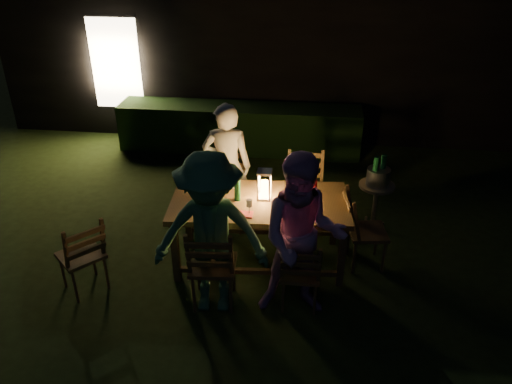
# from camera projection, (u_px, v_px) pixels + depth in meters

# --- Properties ---
(garden_envelope) EXTENTS (40.00, 40.00, 3.20)m
(garden_envelope) POSITION_uv_depth(u_px,v_px,m) (279.00, 33.00, 10.26)
(garden_envelope) COLOR black
(garden_envelope) RESTS_ON ground
(dining_table) EXTENTS (2.07, 1.14, 0.83)m
(dining_table) POSITION_uv_depth(u_px,v_px,m) (260.00, 207.00, 5.66)
(dining_table) COLOR #50361A
(dining_table) RESTS_ON ground
(chair_near_left) EXTENTS (0.50, 0.54, 1.05)m
(chair_near_left) POSITION_uv_depth(u_px,v_px,m) (214.00, 279.00, 5.21)
(chair_near_left) COLOR #50361A
(chair_near_left) RESTS_ON ground
(chair_near_right) EXTENTS (0.41, 0.44, 0.90)m
(chair_near_right) POSITION_uv_depth(u_px,v_px,m) (299.00, 284.00, 5.20)
(chair_near_right) COLOR #50361A
(chair_near_right) RESTS_ON ground
(chair_far_left) EXTENTS (0.47, 0.50, 1.04)m
(chair_far_left) POSITION_uv_depth(u_px,v_px,m) (228.00, 205.00, 6.57)
(chair_far_left) COLOR #50361A
(chair_far_left) RESTS_ON ground
(chair_far_right) EXTENTS (0.49, 0.53, 1.06)m
(chair_far_right) POSITION_uv_depth(u_px,v_px,m) (304.00, 206.00, 6.52)
(chair_far_right) COLOR #50361A
(chair_far_right) RESTS_ON ground
(chair_end) EXTENTS (0.53, 0.50, 0.99)m
(chair_end) POSITION_uv_depth(u_px,v_px,m) (364.00, 243.00, 5.83)
(chair_end) COLOR #50361A
(chair_end) RESTS_ON ground
(chair_spare) EXTENTS (0.64, 0.63, 0.97)m
(chair_spare) POSITION_uv_depth(u_px,v_px,m) (84.00, 267.00, 5.42)
(chair_spare) COLOR #50361A
(chair_spare) RESTS_ON ground
(person_house_side) EXTENTS (0.65, 0.45, 1.70)m
(person_house_side) POSITION_uv_depth(u_px,v_px,m) (227.00, 167.00, 6.35)
(person_house_side) COLOR beige
(person_house_side) RESTS_ON ground
(person_opp_right) EXTENTS (0.91, 0.73, 1.77)m
(person_opp_right) POSITION_uv_depth(u_px,v_px,m) (302.00, 238.00, 4.86)
(person_opp_right) COLOR #B67DB0
(person_opp_right) RESTS_ON ground
(person_opp_left) EXTENTS (1.19, 0.74, 1.78)m
(person_opp_left) POSITION_uv_depth(u_px,v_px,m) (211.00, 235.00, 4.90)
(person_opp_left) COLOR #366D46
(person_opp_left) RESTS_ON ground
(lantern) EXTENTS (0.16, 0.16, 0.35)m
(lantern) POSITION_uv_depth(u_px,v_px,m) (264.00, 186.00, 5.59)
(lantern) COLOR white
(lantern) RESTS_ON dining_table
(plate_far_left) EXTENTS (0.25, 0.25, 0.01)m
(plate_far_left) POSITION_uv_depth(u_px,v_px,m) (214.00, 190.00, 5.84)
(plate_far_left) COLOR white
(plate_far_left) RESTS_ON dining_table
(plate_near_left) EXTENTS (0.25, 0.25, 0.01)m
(plate_near_left) POSITION_uv_depth(u_px,v_px,m) (209.00, 209.00, 5.45)
(plate_near_left) COLOR white
(plate_near_left) RESTS_ON dining_table
(plate_far_right) EXTENTS (0.25, 0.25, 0.01)m
(plate_far_right) POSITION_uv_depth(u_px,v_px,m) (299.00, 191.00, 5.79)
(plate_far_right) COLOR white
(plate_far_right) RESTS_ON dining_table
(plate_near_right) EXTENTS (0.25, 0.25, 0.01)m
(plate_near_right) POSITION_uv_depth(u_px,v_px,m) (300.00, 211.00, 5.41)
(plate_near_right) COLOR white
(plate_near_right) RESTS_ON dining_table
(wineglass_a) EXTENTS (0.06, 0.06, 0.18)m
(wineglass_a) POSITION_uv_depth(u_px,v_px,m) (235.00, 182.00, 5.84)
(wineglass_a) COLOR #59070F
(wineglass_a) RESTS_ON dining_table
(wineglass_b) EXTENTS (0.06, 0.06, 0.18)m
(wineglass_b) POSITION_uv_depth(u_px,v_px,m) (194.00, 197.00, 5.51)
(wineglass_b) COLOR #59070F
(wineglass_b) RESTS_ON dining_table
(wineglass_c) EXTENTS (0.06, 0.06, 0.18)m
(wineglass_c) POSITION_uv_depth(u_px,v_px,m) (287.00, 207.00, 5.32)
(wineglass_c) COLOR #59070F
(wineglass_c) RESTS_ON dining_table
(wineglass_d) EXTENTS (0.06, 0.06, 0.18)m
(wineglass_d) POSITION_uv_depth(u_px,v_px,m) (314.00, 187.00, 5.71)
(wineglass_d) COLOR #59070F
(wineglass_d) RESTS_ON dining_table
(wineglass_e) EXTENTS (0.06, 0.06, 0.18)m
(wineglass_e) POSITION_uv_depth(u_px,v_px,m) (249.00, 207.00, 5.32)
(wineglass_e) COLOR silver
(wineglass_e) RESTS_ON dining_table
(bottle_table) EXTENTS (0.07, 0.07, 0.28)m
(bottle_table) POSITION_uv_depth(u_px,v_px,m) (237.00, 189.00, 5.57)
(bottle_table) COLOR #0F471E
(bottle_table) RESTS_ON dining_table
(napkin_left) EXTENTS (0.18, 0.14, 0.01)m
(napkin_left) POSITION_uv_depth(u_px,v_px,m) (245.00, 214.00, 5.35)
(napkin_left) COLOR red
(napkin_left) RESTS_ON dining_table
(napkin_right) EXTENTS (0.18, 0.14, 0.01)m
(napkin_right) POSITION_uv_depth(u_px,v_px,m) (310.00, 215.00, 5.33)
(napkin_right) COLOR red
(napkin_right) RESTS_ON dining_table
(phone) EXTENTS (0.14, 0.07, 0.01)m
(phone) POSITION_uv_depth(u_px,v_px,m) (201.00, 212.00, 5.38)
(phone) COLOR black
(phone) RESTS_ON dining_table
(side_table) EXTENTS (0.46, 0.46, 0.62)m
(side_table) POSITION_uv_depth(u_px,v_px,m) (377.00, 189.00, 6.46)
(side_table) COLOR olive
(side_table) RESTS_ON ground
(ice_bucket) EXTENTS (0.30, 0.30, 0.22)m
(ice_bucket) POSITION_uv_depth(u_px,v_px,m) (378.00, 177.00, 6.37)
(ice_bucket) COLOR #A5A8AD
(ice_bucket) RESTS_ON side_table
(bottle_bucket_a) EXTENTS (0.07, 0.07, 0.32)m
(bottle_bucket_a) POSITION_uv_depth(u_px,v_px,m) (375.00, 174.00, 6.32)
(bottle_bucket_a) COLOR #0F471E
(bottle_bucket_a) RESTS_ON side_table
(bottle_bucket_b) EXTENTS (0.07, 0.07, 0.32)m
(bottle_bucket_b) POSITION_uv_depth(u_px,v_px,m) (382.00, 172.00, 6.37)
(bottle_bucket_b) COLOR #0F471E
(bottle_bucket_b) RESTS_ON side_table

